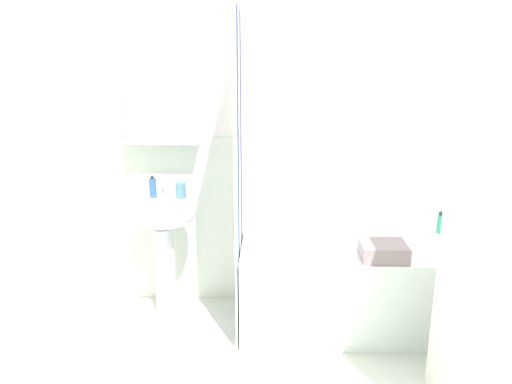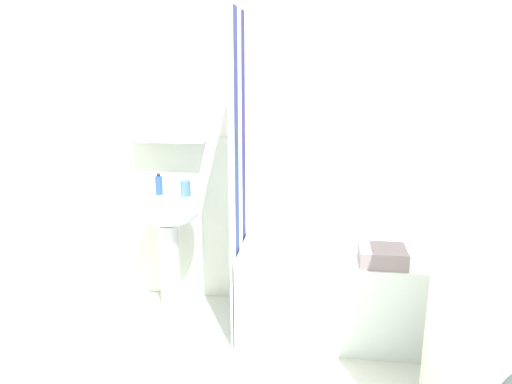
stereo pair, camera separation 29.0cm
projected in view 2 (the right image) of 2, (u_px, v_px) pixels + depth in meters
The scene contains 11 objects.
wall_back_tiled at pixel (314, 148), 3.26m from camera, with size 3.60×0.18×2.40m.
wall_left_tiled at pixel (27, 175), 2.57m from camera, with size 0.07×1.81×2.40m.
sink at pixel (168, 228), 3.30m from camera, with size 0.44×0.34×0.82m.
faucet at pixel (169, 185), 3.30m from camera, with size 0.03×0.12×0.12m.
soap_dispenser at pixel (159, 185), 3.29m from camera, with size 0.05×0.05×0.15m.
toothbrush_cup at pixel (186, 188), 3.26m from camera, with size 0.07×0.07×0.10m, color teal.
bathtub at pixel (362, 291), 3.08m from camera, with size 1.55×0.66×0.56m, color white.
shower_curtain at pixel (240, 178), 2.99m from camera, with size 0.01×0.66×2.00m.
lotion_bottle at pixel (468, 225), 3.13m from camera, with size 0.06×0.06×0.23m.
body_wash_bottle at pixel (450, 230), 3.15m from camera, with size 0.05×0.05×0.15m.
towel_folded at pixel (383, 256), 2.79m from camera, with size 0.27×0.23×0.10m, color gray.
Camera 2 is at (-0.03, -1.98, 1.71)m, focal length 33.79 mm.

